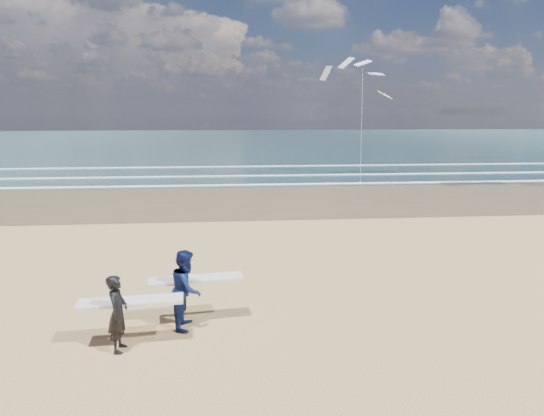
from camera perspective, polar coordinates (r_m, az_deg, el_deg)
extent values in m
cube|color=brown|center=(32.73, 26.28, 1.52)|extent=(220.00, 12.00, 0.01)
cube|color=#183035|center=(83.39, 6.60, 7.85)|extent=(220.00, 100.00, 0.02)
cube|color=white|center=(36.84, 22.43, 2.87)|extent=(220.00, 0.50, 0.05)
cube|color=white|center=(41.02, 19.42, 3.86)|extent=(220.00, 0.50, 0.05)
cube|color=white|center=(46.96, 16.14, 4.92)|extent=(220.00, 0.50, 0.05)
imported|color=black|center=(10.67, -17.69, -11.72)|extent=(0.42, 0.61, 1.64)
cube|color=silver|center=(10.90, -16.29, -10.51)|extent=(2.24, 0.70, 0.07)
imported|color=#0B153D|center=(11.39, -10.01, -9.34)|extent=(0.79, 0.96, 1.83)
cube|color=silver|center=(11.67, -8.91, -8.26)|extent=(2.25, 0.81, 0.07)
cube|color=slate|center=(34.69, 10.35, 3.07)|extent=(0.12, 0.12, 0.10)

